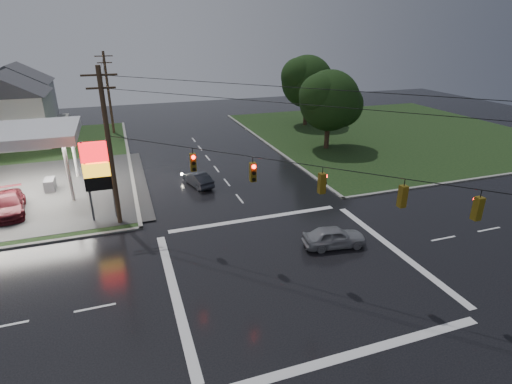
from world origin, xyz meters
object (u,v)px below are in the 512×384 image
object	(u,v)px
utility_pole_n	(108,92)
car_north	(198,179)
pylon_sign	(98,168)
tree_ne_near	(330,101)
car_crossing	(334,237)
tree_ne_far	(308,82)
house_near	(7,108)
house_far	(18,94)
utility_pole_nw	(109,147)
car_pump	(9,204)

from	to	relation	value
utility_pole_n	car_north	distance (m)	24.41
pylon_sign	tree_ne_near	distance (m)	27.23
tree_ne_near	car_north	xyz separation A→B (m)	(-16.79, -6.92, -4.93)
tree_ne_near	car_crossing	distance (m)	23.59
tree_ne_near	tree_ne_far	distance (m)	12.39
utility_pole_n	car_north	xyz separation A→B (m)	(6.85, -22.93, -4.84)
tree_ne_near	car_north	world-z (taller)	tree_ne_near
tree_ne_far	car_north	bearing A→B (deg)	-136.30
house_near	house_far	size ratio (longest dim) A/B	1.00
utility_pole_nw	tree_ne_near	bearing A→B (deg)	27.86
tree_ne_far	car_crossing	world-z (taller)	tree_ne_far
car_crossing	car_pump	xyz separation A→B (m)	(-20.83, 12.48, 0.06)
tree_ne_near	utility_pole_n	bearing A→B (deg)	145.90
house_near	tree_ne_far	world-z (taller)	tree_ne_far
house_far	car_crossing	distance (m)	53.11
house_near	car_pump	bearing A→B (deg)	-80.71
pylon_sign	car_crossing	bearing A→B (deg)	-32.71
house_near	car_crossing	world-z (taller)	house_near
utility_pole_nw	tree_ne_near	size ratio (longest dim) A/B	1.22
house_near	car_north	world-z (taller)	house_near
utility_pole_nw	house_far	bearing A→B (deg)	107.92
utility_pole_n	tree_ne_far	distance (m)	26.96
tree_ne_near	car_crossing	size ratio (longest dim) A/B	2.22
car_north	car_pump	distance (m)	14.74
pylon_sign	tree_ne_far	world-z (taller)	tree_ne_far
house_near	car_north	bearing A→B (deg)	-48.83
car_north	house_far	bearing A→B (deg)	-74.95
house_near	car_pump	distance (m)	22.59
car_pump	house_far	bearing A→B (deg)	89.70
car_north	tree_ne_near	bearing A→B (deg)	-172.92
utility_pole_nw	car_north	distance (m)	10.19
utility_pole_nw	house_far	xyz separation A→B (m)	(-12.45, 38.50, -1.32)
utility_pole_nw	car_crossing	size ratio (longest dim) A/B	2.72
pylon_sign	tree_ne_far	size ratio (longest dim) A/B	0.61
house_far	pylon_sign	bearing A→B (deg)	-73.02
utility_pole_n	tree_ne_far	world-z (taller)	utility_pole_n
tree_ne_near	utility_pole_nw	bearing A→B (deg)	-152.14
house_near	tree_ne_far	distance (m)	38.19
utility_pole_n	utility_pole_nw	bearing A→B (deg)	-90.00
house_near	car_crossing	distance (m)	42.42
house_far	car_crossing	size ratio (longest dim) A/B	2.73
tree_ne_far	car_crossing	bearing A→B (deg)	-112.82
utility_pole_nw	car_pump	world-z (taller)	utility_pole_nw
house_near	tree_ne_near	distance (m)	37.80
house_near	utility_pole_n	bearing A→B (deg)	9.91
utility_pole_nw	utility_pole_n	world-z (taller)	utility_pole_nw
utility_pole_n	tree_ne_far	bearing A→B (deg)	-8.55
utility_pole_n	house_far	distance (m)	16.00
pylon_sign	house_far	world-z (taller)	house_far
utility_pole_n	car_north	bearing A→B (deg)	-73.37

